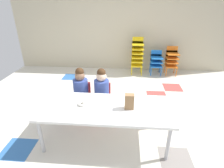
% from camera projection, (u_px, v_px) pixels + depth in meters
% --- Properties ---
extents(ground_plane, '(6.30, 5.30, 0.02)m').
position_uv_depth(ground_plane, '(114.00, 117.00, 3.33)').
color(ground_plane, silver).
extents(back_wall, '(6.30, 0.10, 2.57)m').
position_uv_depth(back_wall, '(121.00, 26.00, 5.16)').
color(back_wall, beige).
rests_on(back_wall, ground_plane).
extents(craft_table, '(1.88, 0.81, 0.58)m').
position_uv_depth(craft_table, '(106.00, 109.00, 2.59)').
color(craft_table, white).
rests_on(craft_table, ground_plane).
extents(seated_child_near_camera, '(0.32, 0.31, 0.92)m').
position_uv_depth(seated_child_near_camera, '(81.00, 87.00, 3.19)').
color(seated_child_near_camera, red).
rests_on(seated_child_near_camera, ground_plane).
extents(seated_child_middle_seat, '(0.32, 0.31, 0.92)m').
position_uv_depth(seated_child_middle_seat, '(102.00, 88.00, 3.17)').
color(seated_child_middle_seat, red).
rests_on(seated_child_middle_seat, ground_plane).
extents(kid_chair_yellow_stack, '(0.32, 0.30, 1.04)m').
position_uv_depth(kid_chair_yellow_stack, '(137.00, 54.00, 5.06)').
color(kid_chair_yellow_stack, yellow).
rests_on(kid_chair_yellow_stack, ground_plane).
extents(kid_chair_blue_stack, '(0.32, 0.30, 0.68)m').
position_uv_depth(kid_chair_blue_stack, '(156.00, 61.00, 5.10)').
color(kid_chair_blue_stack, blue).
rests_on(kid_chair_blue_stack, ground_plane).
extents(kid_chair_orange_stack, '(0.32, 0.30, 0.80)m').
position_uv_depth(kid_chair_orange_stack, '(172.00, 59.00, 5.04)').
color(kid_chair_orange_stack, orange).
rests_on(kid_chair_orange_stack, ground_plane).
extents(paper_bag_brown, '(0.13, 0.09, 0.22)m').
position_uv_depth(paper_bag_brown, '(129.00, 102.00, 2.50)').
color(paper_bag_brown, '#9E754C').
rests_on(paper_bag_brown, craft_table).
extents(paper_plate_near_edge, '(0.18, 0.18, 0.01)m').
position_uv_depth(paper_plate_near_edge, '(82.00, 105.00, 2.61)').
color(paper_plate_near_edge, white).
rests_on(paper_plate_near_edge, craft_table).
extents(donut_powdered_on_plate, '(0.12, 0.12, 0.03)m').
position_uv_depth(donut_powdered_on_plate, '(82.00, 104.00, 2.60)').
color(donut_powdered_on_plate, white).
rests_on(donut_powdered_on_plate, craft_table).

